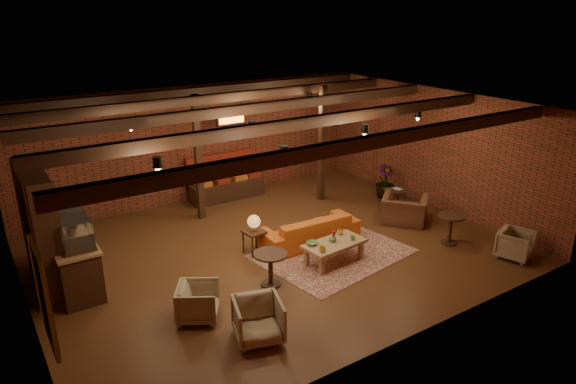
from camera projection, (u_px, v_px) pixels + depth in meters
floor at (274, 249)px, 11.59m from camera, size 10.00×10.00×0.00m
ceiling at (273, 109)px, 10.50m from camera, size 10.00×8.00×0.02m
wall_back at (198, 143)px, 14.19m from camera, size 10.00×0.02×3.20m
wall_front at (409, 253)px, 7.90m from camera, size 10.00×0.02×3.20m
wall_left at (16, 236)px, 8.48m from camera, size 0.02×8.00×3.20m
wall_right at (434, 149)px, 13.61m from camera, size 0.02×8.00×3.20m
ceiling_beams at (273, 115)px, 10.54m from camera, size 9.80×6.40×0.22m
ceiling_pipe at (237, 113)px, 11.88m from camera, size 9.60×0.12×0.12m
post_left at (198, 158)px, 12.78m from camera, size 0.16×0.16×3.20m
post_right at (322, 145)px, 14.06m from camera, size 0.16×0.16×3.20m
service_counter at (68, 245)px, 10.00m from camera, size 0.80×2.50×1.60m
plant_counter at (68, 220)px, 10.07m from camera, size 0.35×0.39×0.30m
shelving_hutch at (42, 229)px, 9.74m from camera, size 0.52×2.00×2.40m
chalkboard_menu at (45, 297)px, 6.71m from camera, size 0.08×0.96×1.46m
banquette at (226, 181)px, 14.52m from camera, size 2.10×0.70×1.00m
service_sign at (231, 120)px, 13.54m from camera, size 0.86×0.06×0.30m
ceiling_spotlights at (273, 125)px, 10.61m from camera, size 6.40×4.40×0.28m
rug at (333, 253)px, 11.41m from camera, size 3.48×2.85×0.01m
sofa at (309, 229)px, 11.81m from camera, size 2.37×1.00×0.68m
coffee_table at (333, 245)px, 10.88m from camera, size 1.42×0.80×0.72m
side_table_lamp at (254, 225)px, 11.19m from camera, size 0.47×0.47×0.91m
round_table_left at (271, 264)px, 9.98m from camera, size 0.66×0.66×0.69m
armchair_a at (198, 300)px, 8.94m from camera, size 0.91×0.93×0.71m
armchair_b at (258, 318)px, 8.37m from camera, size 0.94×0.91×0.79m
armchair_right at (405, 205)px, 12.86m from camera, size 1.24×1.30×0.96m
side_table_book at (395, 191)px, 13.75m from camera, size 0.62×0.62×0.56m
round_table_right at (451, 225)px, 11.73m from camera, size 0.60×0.60×0.70m
armchair_far at (515, 243)px, 11.11m from camera, size 0.84×0.81×0.69m
plant_tall at (387, 149)px, 14.24m from camera, size 1.71×1.71×2.85m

